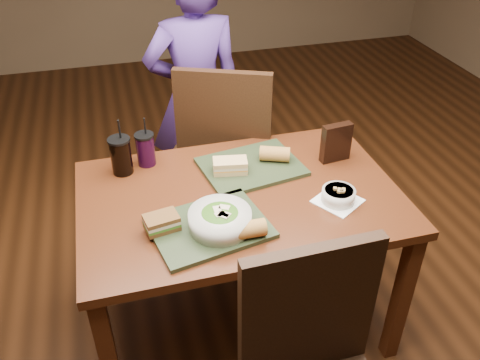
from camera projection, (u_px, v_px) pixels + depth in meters
name	position (u px, v px, depth m)	size (l,w,h in m)	color
ground	(240.00, 317.00, 2.50)	(6.00, 6.00, 0.00)	#381C0B
dining_table	(240.00, 211.00, 2.13)	(1.30, 0.85, 0.75)	#48200E
chair_far	(219.00, 149.00, 2.66)	(0.61, 0.63, 1.08)	black
diner	(196.00, 97.00, 2.83)	(0.55, 0.36, 1.50)	#472B76
tray_near	(209.00, 227.00, 1.89)	(0.42, 0.32, 0.02)	#25301B
tray_far	(251.00, 167.00, 2.23)	(0.42, 0.32, 0.02)	#25301B
salad_bowl	(220.00, 219.00, 1.85)	(0.23, 0.23, 0.08)	silver
soup_bowl	(338.00, 195.00, 2.02)	(0.22, 0.22, 0.07)	white
sandwich_near	(162.00, 222.00, 1.85)	(0.14, 0.10, 0.06)	#593819
sandwich_far	(230.00, 166.00, 2.16)	(0.16, 0.10, 0.06)	tan
baguette_near	(248.00, 229.00, 1.81)	(0.06, 0.06, 0.13)	#AD7533
baguette_far	(275.00, 154.00, 2.23)	(0.07, 0.07, 0.13)	#AD7533
cup_cola	(121.00, 155.00, 2.16)	(0.09, 0.09, 0.26)	black
cup_berry	(146.00, 149.00, 2.22)	(0.09, 0.09, 0.23)	black
chip_bag	(336.00, 143.00, 2.24)	(0.14, 0.04, 0.18)	black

